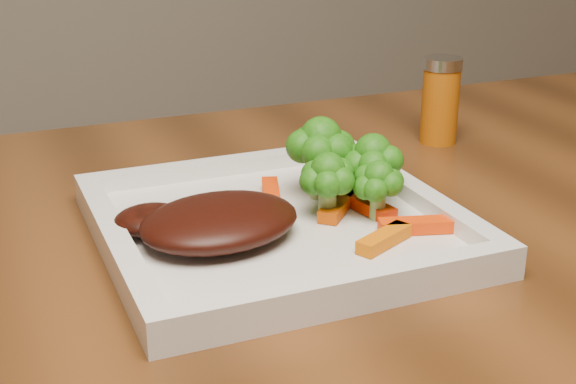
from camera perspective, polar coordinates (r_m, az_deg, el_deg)
name	(u,v)px	position (r m, az deg, el deg)	size (l,w,h in m)	color
plate	(276,230)	(0.63, -0.84, -2.74)	(0.27, 0.27, 0.01)	white
steak	(219,221)	(0.60, -4.90, -2.09)	(0.12, 0.10, 0.03)	black
broccoli_0	(321,158)	(0.67, 2.33, 2.45)	(0.07, 0.07, 0.07)	#106113
broccoli_1	(372,168)	(0.66, 6.02, 1.74)	(0.06, 0.06, 0.06)	#257213
broccoli_2	(379,184)	(0.63, 6.46, 0.58)	(0.05, 0.05, 0.06)	#287413
broccoli_3	(328,181)	(0.63, 2.85, 0.76)	(0.05, 0.05, 0.06)	#2B6210
carrot_0	(384,239)	(0.60, 6.85, -3.32)	(0.05, 0.01, 0.01)	#D86303
carrot_1	(417,225)	(0.62, 9.13, -2.36)	(0.06, 0.02, 0.01)	#EB3703
carrot_4	(271,192)	(0.68, -1.23, -0.01)	(0.05, 0.01, 0.01)	#E93603
carrot_5	(368,206)	(0.65, 5.68, -0.97)	(0.06, 0.02, 0.01)	red
carrot_6	(338,205)	(0.65, 3.57, -0.95)	(0.06, 0.02, 0.01)	#CA4603
spice_shaker	(440,101)	(0.87, 10.78, 6.41)	(0.04, 0.04, 0.09)	#A95209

